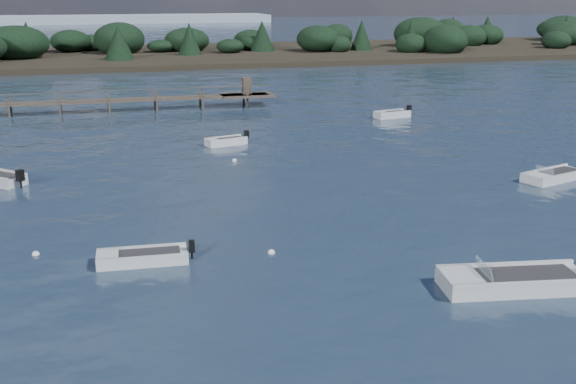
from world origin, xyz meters
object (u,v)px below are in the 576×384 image
object	(u,v)px
dinghy_mid_white_a	(514,284)
tender_far_grey_b	(392,116)
dinghy_mid_white_b	(554,177)
tender_far_white	(226,143)
dinghy_mid_grey	(142,259)

from	to	relation	value
dinghy_mid_white_a	tender_far_grey_b	world-z (taller)	dinghy_mid_white_a
dinghy_mid_white_a	dinghy_mid_white_b	bearing A→B (deg)	50.16
tender_far_white	dinghy_mid_grey	xyz separation A→B (m)	(-7.67, -21.92, -0.02)
dinghy_mid_grey	tender_far_grey_b	xyz separation A→B (m)	(23.81, 29.33, 0.03)
tender_far_white	dinghy_mid_white_b	world-z (taller)	dinghy_mid_white_b
tender_far_white	tender_far_grey_b	distance (m)	17.75
dinghy_mid_white_b	dinghy_mid_grey	bearing A→B (deg)	-163.93
dinghy_mid_white_a	dinghy_mid_white_b	world-z (taller)	dinghy_mid_white_a
tender_far_white	tender_far_grey_b	size ratio (longest dim) A/B	0.93
dinghy_mid_grey	tender_far_grey_b	distance (m)	37.78
dinghy_mid_white_a	tender_far_white	distance (m)	28.90
dinghy_mid_white_b	dinghy_mid_white_a	bearing A→B (deg)	-129.84
dinghy_mid_white_b	tender_far_grey_b	distance (m)	22.29
dinghy_mid_grey	dinghy_mid_white_b	bearing A→B (deg)	16.07
tender_far_grey_b	dinghy_mid_white_a	bearing A→B (deg)	-106.46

